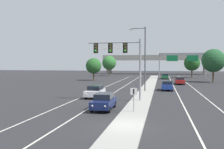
{
  "coord_description": "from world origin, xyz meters",
  "views": [
    {
      "loc": [
        2.42,
        -18.05,
        4.53
      ],
      "look_at": [
        -3.2,
        11.19,
        3.2
      ],
      "focal_mm": 41.72,
      "sensor_mm": 36.0,
      "label": 1
    }
  ],
  "objects_px": {
    "street_lamp_median": "(144,55)",
    "car_receding_green": "(165,76)",
    "tree_far_right_c": "(213,61)",
    "highway_sign_gantry": "(182,57)",
    "car_oncoming_white": "(95,91)",
    "car_receding_blue": "(167,85)",
    "car_receding_red": "(180,80)",
    "tree_far_left_c": "(94,66)",
    "median_sign_post": "(134,96)",
    "tree_far_right_a": "(192,63)",
    "overhead_signal_mast": "(122,55)",
    "car_oncoming_navy": "(104,101)",
    "tree_far_left_b": "(109,63)"
  },
  "relations": [
    {
      "from": "car_oncoming_navy",
      "to": "tree_far_right_a",
      "type": "xyz_separation_m",
      "value": [
        14.42,
        57.36,
        3.7
      ]
    },
    {
      "from": "car_receding_green",
      "to": "tree_far_left_b",
      "type": "relative_size",
      "value": 0.65
    },
    {
      "from": "car_receding_red",
      "to": "tree_far_left_c",
      "type": "xyz_separation_m",
      "value": [
        -20.92,
        8.12,
        2.95
      ]
    },
    {
      "from": "tree_far_right_a",
      "to": "overhead_signal_mast",
      "type": "bearing_deg",
      "value": -104.88
    },
    {
      "from": "car_receding_red",
      "to": "tree_far_right_c",
      "type": "xyz_separation_m",
      "value": [
        7.98,
        7.02,
        4.25
      ]
    },
    {
      "from": "car_oncoming_white",
      "to": "highway_sign_gantry",
      "type": "distance_m",
      "value": 47.82
    },
    {
      "from": "car_receding_blue",
      "to": "overhead_signal_mast",
      "type": "bearing_deg",
      "value": -112.82
    },
    {
      "from": "car_receding_blue",
      "to": "car_receding_red",
      "type": "height_order",
      "value": "same"
    },
    {
      "from": "highway_sign_gantry",
      "to": "tree_far_left_b",
      "type": "height_order",
      "value": "highway_sign_gantry"
    },
    {
      "from": "median_sign_post",
      "to": "car_oncoming_white",
      "type": "distance_m",
      "value": 11.54
    },
    {
      "from": "overhead_signal_mast",
      "to": "highway_sign_gantry",
      "type": "distance_m",
      "value": 48.72
    },
    {
      "from": "highway_sign_gantry",
      "to": "tree_far_right_c",
      "type": "xyz_separation_m",
      "value": [
        5.9,
        -14.59,
        -1.09
      ]
    },
    {
      "from": "car_receding_green",
      "to": "tree_far_right_a",
      "type": "xyz_separation_m",
      "value": [
        8.05,
        7.15,
        3.7
      ]
    },
    {
      "from": "overhead_signal_mast",
      "to": "tree_far_left_c",
      "type": "relative_size",
      "value": 1.25
    },
    {
      "from": "car_oncoming_navy",
      "to": "car_oncoming_white",
      "type": "xyz_separation_m",
      "value": [
        -3.04,
        8.35,
        0.0
      ]
    },
    {
      "from": "tree_far_left_b",
      "to": "tree_far_left_c",
      "type": "distance_m",
      "value": 23.36
    },
    {
      "from": "highway_sign_gantry",
      "to": "car_oncoming_white",
      "type": "bearing_deg",
      "value": -107.53
    },
    {
      "from": "car_oncoming_navy",
      "to": "tree_far_right_c",
      "type": "distance_m",
      "value": 42.89
    },
    {
      "from": "tree_far_left_c",
      "to": "overhead_signal_mast",
      "type": "bearing_deg",
      "value": -69.83
    },
    {
      "from": "tree_far_right_c",
      "to": "car_receding_blue",
      "type": "bearing_deg",
      "value": -118.71
    },
    {
      "from": "car_receding_green",
      "to": "highway_sign_gantry",
      "type": "bearing_deg",
      "value": 35.2
    },
    {
      "from": "tree_far_left_b",
      "to": "tree_far_right_a",
      "type": "xyz_separation_m",
      "value": [
        26.81,
        -6.16,
        -0.03
      ]
    },
    {
      "from": "car_receding_green",
      "to": "highway_sign_gantry",
      "type": "xyz_separation_m",
      "value": [
        4.9,
        3.46,
        5.34
      ]
    },
    {
      "from": "street_lamp_median",
      "to": "highway_sign_gantry",
      "type": "height_order",
      "value": "street_lamp_median"
    },
    {
      "from": "car_receding_blue",
      "to": "highway_sign_gantry",
      "type": "relative_size",
      "value": 0.34
    },
    {
      "from": "overhead_signal_mast",
      "to": "tree_far_right_c",
      "type": "height_order",
      "value": "tree_far_right_c"
    },
    {
      "from": "tree_far_left_b",
      "to": "tree_far_right_a",
      "type": "distance_m",
      "value": 27.51
    },
    {
      "from": "car_receding_blue",
      "to": "car_receding_red",
      "type": "distance_m",
      "value": 12.98
    },
    {
      "from": "median_sign_post",
      "to": "street_lamp_median",
      "type": "xyz_separation_m",
      "value": [
        -0.38,
        18.07,
        4.21
      ]
    },
    {
      "from": "median_sign_post",
      "to": "tree_far_left_c",
      "type": "xyz_separation_m",
      "value": [
        -14.78,
        41.6,
        2.18
      ]
    },
    {
      "from": "street_lamp_median",
      "to": "tree_far_left_b",
      "type": "bearing_deg",
      "value": 107.81
    },
    {
      "from": "tree_far_left_c",
      "to": "tree_far_right_c",
      "type": "distance_m",
      "value": 28.95
    },
    {
      "from": "car_oncoming_white",
      "to": "tree_far_right_c",
      "type": "bearing_deg",
      "value": 56.66
    },
    {
      "from": "car_receding_green",
      "to": "tree_far_left_b",
      "type": "bearing_deg",
      "value": 144.64
    },
    {
      "from": "car_receding_red",
      "to": "tree_far_left_c",
      "type": "height_order",
      "value": "tree_far_left_c"
    },
    {
      "from": "tree_far_right_c",
      "to": "car_receding_green",
      "type": "bearing_deg",
      "value": 134.14
    },
    {
      "from": "street_lamp_median",
      "to": "car_receding_green",
      "type": "height_order",
      "value": "street_lamp_median"
    },
    {
      "from": "car_oncoming_navy",
      "to": "street_lamp_median",
      "type": "bearing_deg",
      "value": 80.9
    },
    {
      "from": "tree_far_left_b",
      "to": "tree_far_right_c",
      "type": "relative_size",
      "value": 0.9
    },
    {
      "from": "highway_sign_gantry",
      "to": "car_receding_blue",
      "type": "bearing_deg",
      "value": -98.11
    },
    {
      "from": "median_sign_post",
      "to": "tree_far_left_c",
      "type": "distance_m",
      "value": 44.21
    },
    {
      "from": "tree_far_left_b",
      "to": "tree_far_right_c",
      "type": "height_order",
      "value": "tree_far_right_c"
    },
    {
      "from": "median_sign_post",
      "to": "tree_far_left_c",
      "type": "bearing_deg",
      "value": 109.56
    },
    {
      "from": "car_receding_blue",
      "to": "car_receding_green",
      "type": "distance_m",
      "value": 30.83
    },
    {
      "from": "tree_far_left_c",
      "to": "highway_sign_gantry",
      "type": "bearing_deg",
      "value": 30.38
    },
    {
      "from": "median_sign_post",
      "to": "tree_far_right_c",
      "type": "relative_size",
      "value": 0.28
    },
    {
      "from": "overhead_signal_mast",
      "to": "tree_far_left_c",
      "type": "height_order",
      "value": "overhead_signal_mast"
    },
    {
      "from": "street_lamp_median",
      "to": "car_receding_green",
      "type": "relative_size",
      "value": 2.22
    },
    {
      "from": "car_oncoming_navy",
      "to": "tree_far_left_b",
      "type": "xyz_separation_m",
      "value": [
        -12.39,
        63.52,
        3.73
      ]
    },
    {
      "from": "overhead_signal_mast",
      "to": "car_receding_red",
      "type": "bearing_deg",
      "value": 72.09
    }
  ]
}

